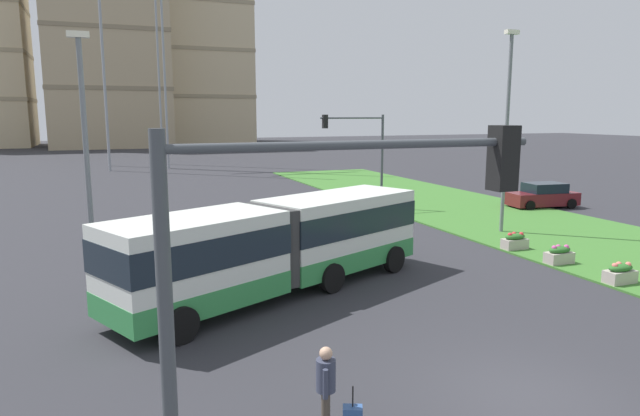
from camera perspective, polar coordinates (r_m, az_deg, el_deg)
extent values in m
plane|color=#2D2D33|center=(13.08, 20.34, -17.71)|extent=(260.00, 260.00, 0.00)
cube|color=#3D752D|center=(28.53, 26.46, -3.21)|extent=(10.00, 70.00, 0.08)
cube|color=silver|center=(20.22, 1.79, -2.23)|extent=(6.50, 4.73, 2.55)
cube|color=#338C47|center=(20.43, 1.77, -4.77)|extent=(6.52, 4.76, 0.70)
cube|color=#19232D|center=(20.14, 1.79, -1.04)|extent=(6.55, 4.78, 0.90)
cube|color=silver|center=(16.35, -12.80, -5.33)|extent=(5.77, 4.47, 2.55)
cube|color=#338C47|center=(16.60, -12.68, -8.42)|extent=(5.80, 4.49, 0.70)
cube|color=#19232D|center=(16.24, -12.86, -3.88)|extent=(5.82, 4.52, 0.90)
cylinder|color=#383838|center=(18.18, -4.65, -3.60)|extent=(2.40, 2.40, 2.45)
cylinder|color=black|center=(22.61, 2.54, -4.14)|extent=(1.03, 0.66, 1.00)
cylinder|color=black|center=(21.08, 7.62, -5.24)|extent=(1.03, 0.66, 1.00)
cylinder|color=black|center=(20.29, -3.93, -5.76)|extent=(1.03, 0.66, 1.00)
cylinder|color=black|center=(18.56, 1.25, -7.21)|extent=(1.03, 0.66, 1.00)
cylinder|color=black|center=(17.10, -18.68, -9.22)|extent=(1.02, 0.68, 1.00)
cylinder|color=black|center=(15.05, -14.11, -11.60)|extent=(1.02, 0.68, 1.00)
sphere|color=#F9EFC6|center=(23.23, 5.21, -3.04)|extent=(0.24, 0.24, 0.24)
sphere|color=#F9EFC6|center=(22.16, 8.81, -3.73)|extent=(0.24, 0.24, 0.24)
cube|color=maroon|center=(37.99, 21.86, 0.91)|extent=(4.57, 2.28, 0.80)
cube|color=black|center=(37.99, 22.11, 1.96)|extent=(2.55, 1.93, 0.60)
cylinder|color=black|center=(36.43, 20.79, 0.21)|extent=(0.66, 0.29, 0.64)
cylinder|color=black|center=(37.88, 19.21, 0.64)|extent=(0.66, 0.29, 0.64)
cylinder|color=black|center=(38.26, 24.44, 0.40)|extent=(0.66, 0.29, 0.64)
cylinder|color=black|center=(39.64, 22.80, 0.80)|extent=(0.66, 0.29, 0.64)
cylinder|color=#4C4238|center=(10.94, 0.61, -20.10)|extent=(0.16, 0.16, 0.90)
cylinder|color=#4C4238|center=(10.76, 0.58, -20.63)|extent=(0.16, 0.16, 0.90)
cylinder|color=#383D51|center=(10.50, 0.61, -16.82)|extent=(0.36, 0.36, 0.60)
sphere|color=tan|center=(10.32, 0.61, -14.73)|extent=(0.24, 0.24, 0.24)
cylinder|color=#383D51|center=(10.73, 0.64, -16.49)|extent=(0.10, 0.10, 0.55)
cylinder|color=#383D51|center=(10.30, 0.56, -17.66)|extent=(0.10, 0.10, 0.55)
cylinder|color=black|center=(10.68, 3.39, -18.76)|extent=(0.03, 0.03, 0.40)
cube|color=#B7AD9E|center=(22.03, 28.46, -6.23)|extent=(1.10, 0.56, 0.44)
ellipsoid|color=#2D6B28|center=(21.95, 28.52, -5.42)|extent=(0.99, 0.50, 0.28)
sphere|color=#EF7566|center=(21.72, 28.06, -5.27)|extent=(0.20, 0.20, 0.20)
sphere|color=#EF7566|center=(21.98, 28.38, -5.13)|extent=(0.20, 0.20, 0.20)
sphere|color=#EF7566|center=(22.10, 29.13, -5.11)|extent=(0.20, 0.20, 0.20)
cube|color=#B7AD9E|center=(23.83, 23.37, -4.71)|extent=(1.10, 0.56, 0.44)
ellipsoid|color=#2D6B28|center=(23.76, 23.42, -3.97)|extent=(0.99, 0.50, 0.28)
sphere|color=#D14C99|center=(23.55, 22.95, -3.80)|extent=(0.20, 0.20, 0.20)
sphere|color=#D14C99|center=(23.79, 23.30, -3.69)|extent=(0.20, 0.20, 0.20)
sphere|color=#D14C99|center=(23.89, 24.01, -3.69)|extent=(0.20, 0.20, 0.20)
cube|color=#B7AD9E|center=(25.64, 19.38, -3.50)|extent=(1.10, 0.56, 0.44)
ellipsoid|color=#2D6B28|center=(25.57, 19.42, -2.80)|extent=(0.99, 0.50, 0.28)
sphere|color=red|center=(25.37, 18.96, -2.64)|extent=(0.20, 0.20, 0.20)
sphere|color=red|center=(25.61, 19.32, -2.55)|extent=(0.20, 0.20, 0.20)
sphere|color=red|center=(25.69, 20.00, -2.55)|extent=(0.20, 0.20, 0.20)
cylinder|color=#474C51|center=(6.30, -15.16, -19.19)|extent=(0.16, 0.16, 5.74)
cylinder|color=#474C51|center=(6.15, 4.58, 6.49)|extent=(4.39, 0.10, 0.10)
cube|color=black|center=(7.20, 18.31, 4.89)|extent=(0.28, 0.28, 0.80)
sphere|color=red|center=(7.18, 18.42, 6.88)|extent=(0.16, 0.16, 0.16)
sphere|color=yellow|center=(7.20, 18.31, 4.81)|extent=(0.16, 0.16, 0.16)
sphere|color=green|center=(7.22, 18.20, 2.76)|extent=(0.16, 0.16, 0.16)
cylinder|color=#474C51|center=(34.63, 6.39, 4.68)|extent=(0.16, 0.16, 5.86)
cylinder|color=#474C51|center=(33.60, 3.33, 9.23)|extent=(4.11, 0.10, 0.10)
cube|color=black|center=(32.91, 0.52, 8.89)|extent=(0.28, 0.28, 0.80)
sphere|color=red|center=(32.90, 0.52, 9.32)|extent=(0.16, 0.16, 0.16)
sphere|color=yellow|center=(32.91, 0.52, 8.87)|extent=(0.16, 0.16, 0.16)
sphere|color=green|center=(32.91, 0.52, 8.42)|extent=(0.16, 0.16, 0.16)
cylinder|color=slate|center=(20.38, -22.83, 4.07)|extent=(0.18, 0.18, 8.34)
cube|color=white|center=(20.47, -23.64, 16.05)|extent=(0.70, 0.28, 0.20)
cylinder|color=slate|center=(28.71, 18.61, 6.99)|extent=(0.18, 0.18, 9.61)
cube|color=white|center=(28.95, 19.15, 16.73)|extent=(0.70, 0.28, 0.20)
cube|color=tan|center=(110.29, -21.11, 16.25)|extent=(20.35, 17.10, 39.64)
cube|color=#85765B|center=(109.49, -20.80, 11.29)|extent=(20.55, 17.30, 0.70)
cube|color=#85765B|center=(110.34, -21.12, 16.43)|extent=(20.55, 17.30, 0.70)
cube|color=beige|center=(123.34, -12.73, 19.33)|extent=(20.24, 18.06, 54.37)
cube|color=#9C8D6E|center=(121.53, -12.42, 11.06)|extent=(20.44, 18.26, 0.70)
cube|color=#9C8D6E|center=(122.13, -12.58, 15.31)|extent=(20.44, 18.26, 0.70)
cube|color=#9C8D6E|center=(123.40, -12.74, 19.49)|extent=(20.44, 18.26, 0.70)
cylinder|color=gray|center=(69.69, -16.57, 19.63)|extent=(0.24, 0.24, 36.90)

